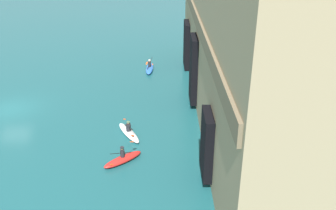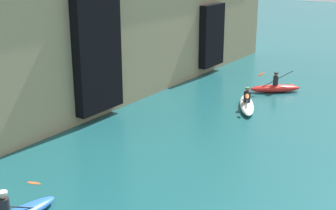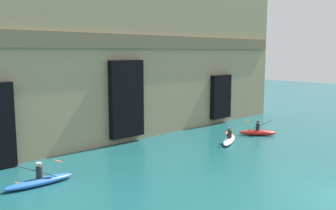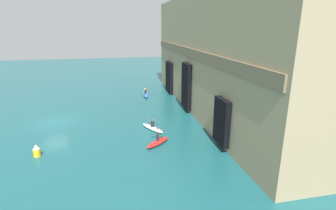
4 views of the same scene
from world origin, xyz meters
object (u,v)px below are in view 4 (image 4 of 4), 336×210
kayak_white (153,128)px  marker_buoy (37,151)px  kayak_red (158,142)px  kayak_blue (145,94)px

kayak_white → marker_buoy: size_ratio=3.09×
kayak_red → marker_buoy: (0.05, -9.91, 0.23)m
kayak_red → kayak_blue: bearing=45.8°
kayak_blue → marker_buoy: (17.21, -11.11, 0.25)m
kayak_red → kayak_white: (-3.51, 0.10, -0.02)m
kayak_red → kayak_white: size_ratio=0.82×
kayak_blue → marker_buoy: kayak_blue is taller
kayak_white → marker_buoy: bearing=81.5°
kayak_blue → kayak_white: (13.64, -1.10, -0.00)m
marker_buoy → kayak_white: bearing=109.6°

